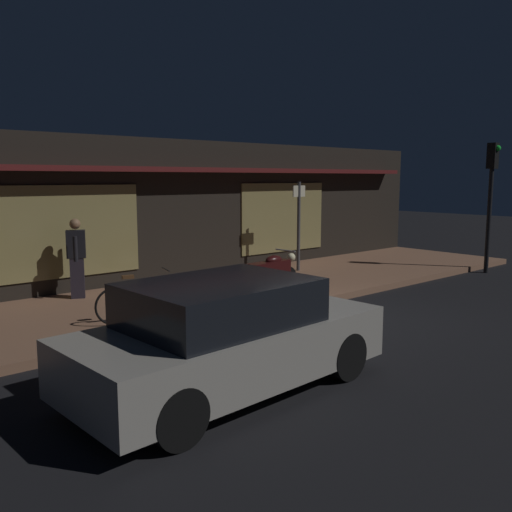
# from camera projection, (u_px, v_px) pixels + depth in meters

# --- Properties ---
(ground_plane) EXTENTS (60.00, 60.00, 0.00)m
(ground_plane) POSITION_uv_depth(u_px,v_px,m) (342.00, 318.00, 10.35)
(ground_plane) COLOR black
(sidewalk_slab) EXTENTS (18.00, 4.00, 0.15)m
(sidewalk_slab) POSITION_uv_depth(u_px,v_px,m) (243.00, 290.00, 12.58)
(sidewalk_slab) COLOR #8C6047
(sidewalk_slab) RESTS_ON ground_plane
(storefront_building) EXTENTS (18.00, 3.30, 3.60)m
(storefront_building) POSITION_uv_depth(u_px,v_px,m) (164.00, 209.00, 14.87)
(storefront_building) COLOR black
(storefront_building) RESTS_ON ground_plane
(motorcycle) EXTENTS (1.70, 0.55, 0.97)m
(motorcycle) POSITION_uv_depth(u_px,v_px,m) (270.00, 274.00, 11.46)
(motorcycle) COLOR black
(motorcycle) RESTS_ON sidewalk_slab
(bicycle_parked) EXTENTS (1.62, 0.54, 0.91)m
(bicycle_parked) POSITION_uv_depth(u_px,v_px,m) (143.00, 302.00, 9.49)
(bicycle_parked) COLOR black
(bicycle_parked) RESTS_ON sidewalk_slab
(person_photographer) EXTENTS (0.44, 0.59, 1.67)m
(person_photographer) POSITION_uv_depth(u_px,v_px,m) (76.00, 257.00, 11.32)
(person_photographer) COLOR #28232D
(person_photographer) RESTS_ON sidewalk_slab
(sign_post) EXTENTS (0.44, 0.09, 2.40)m
(sign_post) POSITION_uv_depth(u_px,v_px,m) (299.00, 221.00, 14.63)
(sign_post) COLOR #47474C
(sign_post) RESTS_ON sidewalk_slab
(traffic_light_pole) EXTENTS (0.24, 0.33, 3.60)m
(traffic_light_pole) POSITION_uv_depth(u_px,v_px,m) (491.00, 184.00, 14.97)
(traffic_light_pole) COLOR black
(traffic_light_pole) RESTS_ON ground_plane
(parked_car_near) EXTENTS (4.18, 1.96, 1.42)m
(parked_car_near) POSITION_uv_depth(u_px,v_px,m) (227.00, 336.00, 6.74)
(parked_car_near) COLOR black
(parked_car_near) RESTS_ON ground_plane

